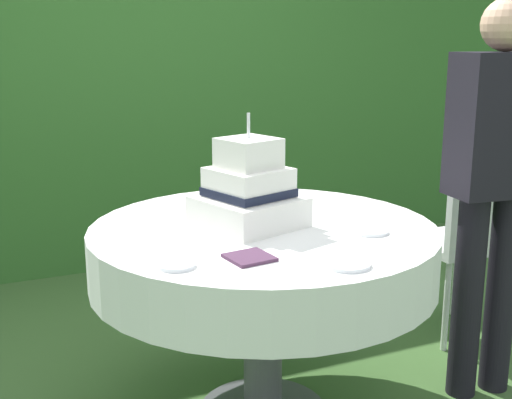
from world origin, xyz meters
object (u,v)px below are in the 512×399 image
Objects in this scene: serving_plate_far at (177,265)px; napkin_stack at (249,258)px; garden_chair at (467,233)px; cake_table at (263,256)px; wedding_cake at (249,192)px; standing_person at (495,175)px; serving_plate_near at (212,197)px; serving_plate_right at (370,231)px; serving_plate_left at (347,264)px.

serving_plate_far and napkin_stack have the same top height.
cake_table is at bearing -168.90° from garden_chair.
wedding_cake is 0.98m from standing_person.
serving_plate_near is 0.08× the size of standing_person.
standing_person is at bearing -12.41° from cake_table.
standing_person is at bearing -122.52° from garden_chair.
cake_table is 0.40m from napkin_stack.
serving_plate_near is 0.89m from serving_plate_far.
standing_person is (0.59, 0.04, 0.15)m from serving_plate_right.
cake_table is 0.54m from serving_plate_far.
standing_person is (0.91, -0.20, 0.27)m from cake_table.
serving_plate_near is at bearing 77.63° from napkin_stack.
napkin_stack is at bearing 143.85° from serving_plate_left.
serving_plate_right reaches higher than cake_table.
serving_plate_far is (-0.39, -0.34, -0.12)m from wedding_cake.
napkin_stack is (-0.18, -0.81, -0.00)m from serving_plate_near.
serving_plate_near and serving_plate_right have the same top height.
serving_plate_right is 0.52m from napkin_stack.
cake_table is at bearing 35.25° from serving_plate_far.
napkin_stack is 1.51m from garden_chair.
standing_person reaches higher than serving_plate_right.
standing_person is (0.93, -0.69, 0.15)m from serving_plate_near.
standing_person is (-0.27, -0.43, 0.39)m from garden_chair.
serving_plate_near is 0.93× the size of napkin_stack.
serving_plate_near is 0.87× the size of serving_plate_left.
standing_person is (1.10, 0.13, 0.15)m from napkin_stack.
garden_chair is (1.20, -0.25, -0.24)m from serving_plate_near.
serving_plate_right is (0.74, 0.07, 0.00)m from serving_plate_far.
wedding_cake reaches higher than serving_plate_far.
serving_plate_near is at bearing 62.57° from serving_plate_far.
napkin_stack is (0.23, -0.02, -0.00)m from serving_plate_far.
serving_plate_left is 0.31m from napkin_stack.
napkin_stack is (-0.15, -0.36, -0.12)m from wedding_cake.
serving_plate_right is at bearing 45.74° from serving_plate_left.
standing_person reaches higher than serving_plate_near.
garden_chair is at bearing 22.04° from napkin_stack.
napkin_stack is at bearing -102.37° from serving_plate_near.
serving_plate_near is 1.16m from standing_person.
garden_chair reaches higher than serving_plate_left.
serving_plate_near is 1.25m from garden_chair.
serving_plate_far reaches higher than cake_table.
wedding_cake is 0.53m from serving_plate_far.
cake_table is at bearing -37.88° from wedding_cake.
cake_table is 8.98× the size of serving_plate_left.
wedding_cake is at bearing 142.12° from cake_table.
serving_plate_near is 0.79m from serving_plate_right.
standing_person is (1.33, 0.10, 0.15)m from serving_plate_far.
wedding_cake is 3.59× the size of serving_plate_far.
napkin_stack is at bearing -173.44° from standing_person.
serving_plate_left is (0.05, -0.51, 0.12)m from cake_table.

